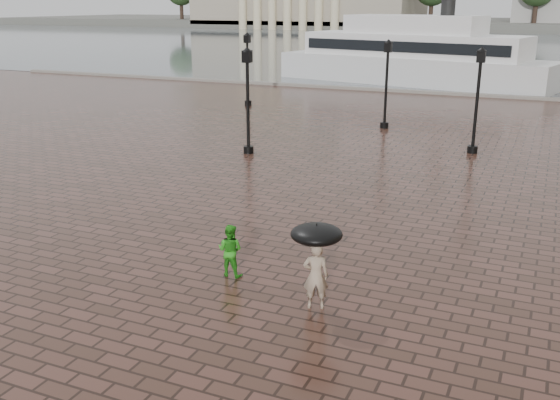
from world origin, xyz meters
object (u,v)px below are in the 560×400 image
object	(u,v)px
street_lamps	(392,85)
adult_pedestrian	(316,276)
child_pedestrian	(230,250)
ferry_near	(413,56)

from	to	relation	value
street_lamps	adult_pedestrian	world-z (taller)	street_lamps
child_pedestrian	adult_pedestrian	bearing A→B (deg)	161.58
street_lamps	adult_pedestrian	bearing A→B (deg)	-80.35
street_lamps	adult_pedestrian	xyz separation A→B (m)	(3.41, -20.07, -1.57)
street_lamps	ferry_near	xyz separation A→B (m)	(-3.24, 19.90, -0.12)
street_lamps	child_pedestrian	xyz separation A→B (m)	(0.94, -19.31, -1.68)
adult_pedestrian	ferry_near	xyz separation A→B (m)	(-6.66, 39.97, 1.45)
street_lamps	adult_pedestrian	size ratio (longest dim) A/B	14.28
street_lamps	adult_pedestrian	distance (m)	20.42
ferry_near	child_pedestrian	bearing A→B (deg)	-71.22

